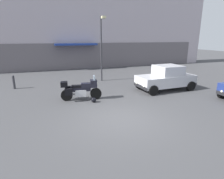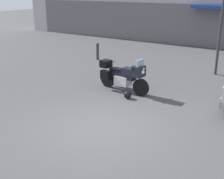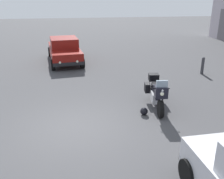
% 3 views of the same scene
% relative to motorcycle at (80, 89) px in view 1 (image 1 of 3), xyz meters
% --- Properties ---
extents(ground_plane, '(80.00, 80.00, 0.00)m').
position_rel_motorcycle_xyz_m(ground_plane, '(1.17, -3.15, -0.62)').
color(ground_plane, '#424244').
extents(building_facade_rear, '(34.12, 3.40, 13.95)m').
position_rel_motorcycle_xyz_m(building_facade_rear, '(1.17, 11.97, 6.30)').
color(building_facade_rear, '#B2A8B2').
rests_on(building_facade_rear, ground).
extents(motorcycle, '(2.26, 0.90, 1.36)m').
position_rel_motorcycle_xyz_m(motorcycle, '(0.00, 0.00, 0.00)').
color(motorcycle, black).
rests_on(motorcycle, ground).
extents(helmet, '(0.28, 0.28, 0.28)m').
position_rel_motorcycle_xyz_m(helmet, '(0.58, -0.65, -0.48)').
color(helmet, black).
rests_on(helmet, ground).
extents(car_hatchback_near, '(3.92, 1.90, 1.64)m').
position_rel_motorcycle_xyz_m(car_hatchback_near, '(5.73, 0.19, 0.19)').
color(car_hatchback_near, silver).
rests_on(car_hatchback_near, ground).
extents(streetlamp_curbside, '(0.28, 0.94, 4.95)m').
position_rel_motorcycle_xyz_m(streetlamp_curbside, '(2.50, 4.16, 2.38)').
color(streetlamp_curbside, '#2D2D33').
rests_on(streetlamp_curbside, ground).
extents(bollard_curbside, '(0.16, 0.16, 0.95)m').
position_rel_motorcycle_xyz_m(bollard_curbside, '(-3.86, 3.88, -0.12)').
color(bollard_curbside, '#333338').
rests_on(bollard_curbside, ground).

